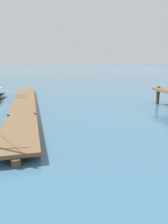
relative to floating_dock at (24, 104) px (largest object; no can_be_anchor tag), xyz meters
The scene contains 1 object.
floating_dock is the anchor object (origin of this frame).
Camera 1 is at (-4.36, 0.55, 3.73)m, focal length 33.67 mm.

